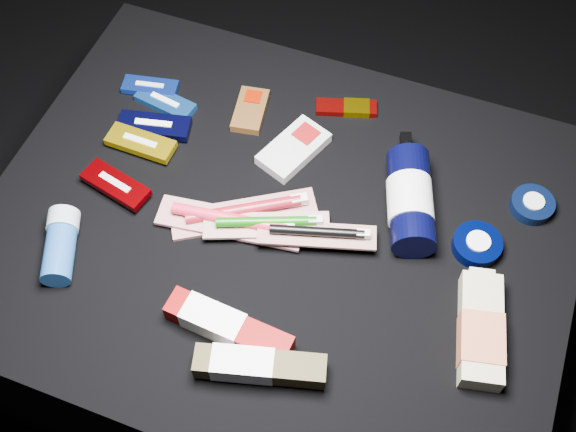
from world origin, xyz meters
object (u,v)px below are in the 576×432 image
(lotion_bottle, at_px, (410,200))
(bodywash_bottle, at_px, (481,332))
(deodorant_stick, at_px, (60,245))
(toothpaste_carton_red, at_px, (223,325))

(lotion_bottle, distance_m, bodywash_bottle, 0.24)
(bodywash_bottle, bearing_deg, deodorant_stick, 175.35)
(lotion_bottle, distance_m, deodorant_stick, 0.57)
(toothpaste_carton_red, bearing_deg, bodywash_bottle, 23.28)
(bodywash_bottle, distance_m, toothpaste_carton_red, 0.39)
(lotion_bottle, xyz_separation_m, bodywash_bottle, (0.16, -0.18, -0.02))
(bodywash_bottle, relative_size, toothpaste_carton_red, 0.95)
(bodywash_bottle, height_order, deodorant_stick, deodorant_stick)
(deodorant_stick, distance_m, toothpaste_carton_red, 0.30)
(deodorant_stick, bearing_deg, bodywash_bottle, -15.07)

